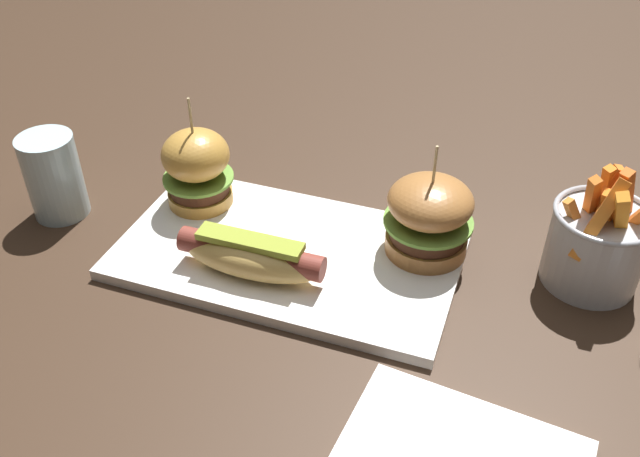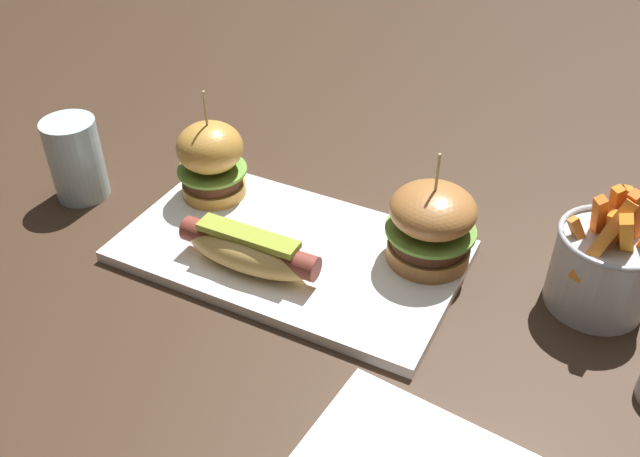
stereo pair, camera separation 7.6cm
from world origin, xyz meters
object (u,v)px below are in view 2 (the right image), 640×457
Objects in this scene: slider_left at (211,160)px; water_glass at (76,159)px; platter_main at (290,251)px; slider_right at (431,225)px; hot_dog at (249,250)px; fries_bucket at (603,266)px.

slider_left reaches higher than water_glass.
slider_right is (0.15, 0.05, 0.05)m from platter_main.
platter_main is 2.83× the size of slider_right.
platter_main is 0.31m from water_glass.
hot_dog is 1.16× the size of slider_left.
water_glass is at bearing -177.86° from platter_main.
hot_dog reaches higher than platter_main.
slider_left reaches higher than fries_bucket.
fries_bucket is 1.35× the size of water_glass.
fries_bucket reaches higher than hot_dog.
slider_left is 1.34× the size of water_glass.
hot_dog is at bearing -113.35° from platter_main.
slider_right is at bearing 19.57° from platter_main.
fries_bucket is (0.18, 0.03, -0.01)m from slider_right.
water_glass is at bearing 171.90° from hot_dog.
water_glass is (-0.28, 0.04, 0.02)m from hot_dog.
fries_bucket is at bearing 8.41° from slider_right.
slider_right reaches higher than platter_main.
slider_left is 0.18m from water_glass.
platter_main is 2.71× the size of slider_left.
slider_right is 1.28× the size of water_glass.
slider_left is (-0.14, 0.05, 0.06)m from platter_main.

